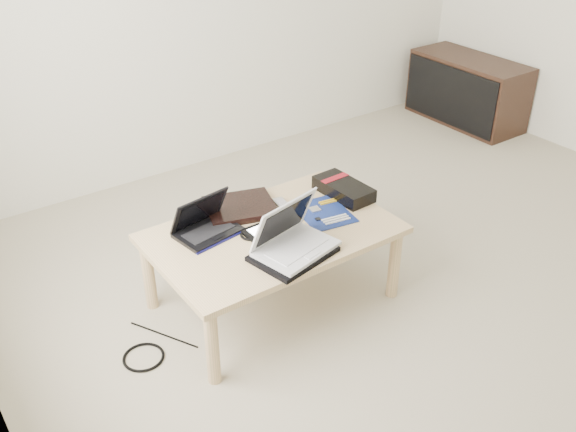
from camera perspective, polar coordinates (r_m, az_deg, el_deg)
ground at (r=3.30m, az=13.71°, el=-6.59°), size 4.00×4.00×0.00m
coffee_table at (r=2.95m, az=-1.38°, el=-2.12°), size 1.10×0.70×0.40m
media_cabinet at (r=5.23m, az=15.61°, el=10.69°), size 0.41×0.90×0.50m
book at (r=3.08m, az=-4.28°, el=0.78°), size 0.39×0.35×0.03m
netbook at (r=2.91m, az=-7.34°, el=-0.82°), size 0.31×0.24×0.19m
tablet at (r=2.91m, az=-1.06°, el=-1.38°), size 0.27×0.20×0.01m
remote at (r=3.07m, az=-0.13°, el=0.57°), size 0.09×0.24×0.02m
neoprene_sleeve at (r=2.75m, az=0.46°, el=-3.39°), size 0.38×0.31×0.02m
white_laptop at (r=2.74m, az=0.36°, el=-2.03°), size 0.38×0.30×0.23m
motherboard at (r=3.06m, az=3.23°, el=0.30°), size 0.27×0.32×0.01m
gpu_box at (r=3.21m, az=4.96°, el=2.41°), size 0.17×0.32×0.07m
cable_coil at (r=2.89m, az=-3.30°, el=-1.65°), size 0.11×0.11×0.01m
floor_cable_coil at (r=2.91m, az=-12.72°, el=-12.14°), size 0.19×0.19×0.01m
floor_cable_trail at (r=3.01m, az=-10.99°, el=-10.32°), size 0.18×0.33×0.01m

